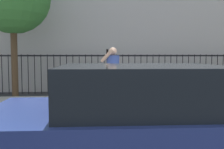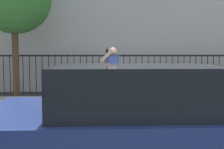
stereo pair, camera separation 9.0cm
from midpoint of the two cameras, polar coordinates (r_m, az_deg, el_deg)
ground_plane at (r=5.05m, az=9.86°, el=-13.92°), size 60.00×60.00×0.00m
sidewalk at (r=7.11m, az=5.52°, el=-7.87°), size 28.00×4.40×0.15m
iron_fence at (r=10.63m, az=2.18°, el=1.35°), size 12.03×0.04×1.60m
parked_hatchback at (r=3.32m, az=9.23°, el=-11.04°), size 4.25×1.95×1.45m
pedestrian_on_phone at (r=6.84m, az=0.73°, el=0.30°), size 0.70×0.65×1.63m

